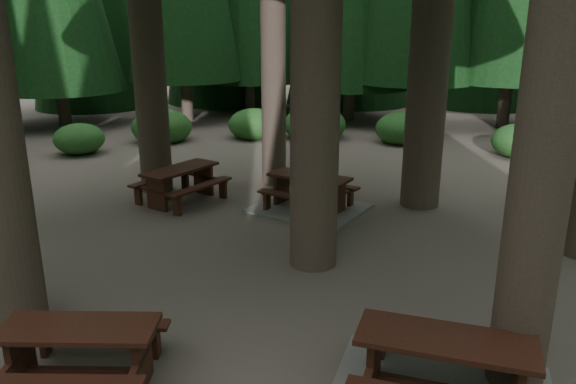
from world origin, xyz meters
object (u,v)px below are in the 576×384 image
(picnic_table_d, at_px, (574,200))
(picnic_table_a, at_px, (442,380))
(picnic_table_b, at_px, (181,179))
(picnic_table_e, at_px, (80,346))
(picnic_table_c, at_px, (309,198))

(picnic_table_d, bearing_deg, picnic_table_a, -78.73)
(picnic_table_b, xyz_separation_m, picnic_table_d, (8.84, 1.28, -0.11))
(picnic_table_e, bearing_deg, picnic_table_b, 92.12)
(picnic_table_c, xyz_separation_m, picnic_table_e, (-0.94, -7.14, 0.24))
(picnic_table_d, relative_size, picnic_table_e, 0.93)
(picnic_table_a, bearing_deg, picnic_table_d, 72.06)
(picnic_table_a, xyz_separation_m, picnic_table_b, (-6.31, 5.94, 0.26))
(picnic_table_b, height_order, picnic_table_d, picnic_table_b)
(picnic_table_a, height_order, picnic_table_c, picnic_table_a)
(picnic_table_b, bearing_deg, picnic_table_d, -63.62)
(picnic_table_d, distance_m, picnic_table_e, 10.50)
(picnic_table_a, height_order, picnic_table_e, picnic_table_a)
(picnic_table_a, distance_m, picnic_table_b, 8.67)
(picnic_table_d, bearing_deg, picnic_table_e, -98.90)
(picnic_table_b, height_order, picnic_table_e, picnic_table_b)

